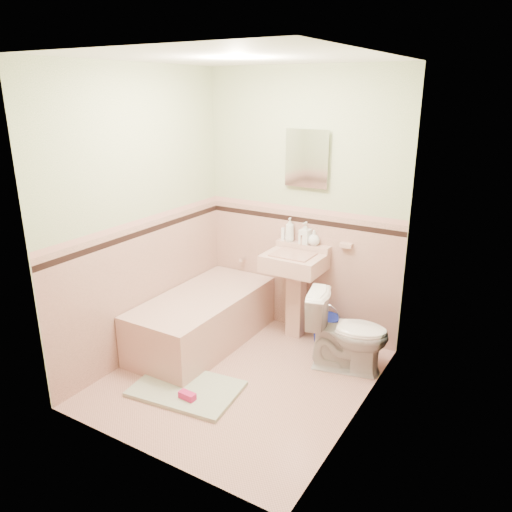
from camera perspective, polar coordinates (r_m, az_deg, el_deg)
The scene contains 32 objects.
floor at distance 4.30m, azimuth -1.76°, elevation -13.68°, with size 2.20×2.20×0.00m, color tan.
ceiling at distance 3.64m, azimuth -2.18°, elevation 21.84°, with size 2.20×2.20×0.00m, color white.
wall_back at distance 4.71m, azimuth 5.33°, elevation 5.73°, with size 2.50×2.50×0.00m, color beige.
wall_front at distance 2.96m, azimuth -13.52°, elevation -2.59°, with size 2.50×2.50×0.00m, color beige.
wall_left at distance 4.38m, azimuth -13.05°, elevation 4.34°, with size 2.50×2.50×0.00m, color beige.
wall_right at distance 3.37m, azimuth 12.53°, elevation 0.08°, with size 2.50×2.50×0.00m, color beige.
wainscot_back at distance 4.89m, azimuth 5.04°, elevation -1.75°, with size 2.00×2.00×0.00m, color tan.
wainscot_front at distance 3.26m, azimuth -12.49°, elevation -13.25°, with size 2.00×2.00×0.00m, color tan.
wainscot_left at distance 4.57m, azimuth -12.35°, elevation -3.58°, with size 2.20×2.20×0.00m, color tan.
wainscot_right at distance 3.62m, azimuth 11.63°, elevation -9.68°, with size 2.20×2.20×0.00m, color tan.
accent_back at distance 4.73m, azimuth 5.19°, elevation 4.15°, with size 2.00×2.00×0.00m, color black.
accent_front at distance 3.02m, azimuth -13.10°, elevation -4.78°, with size 2.00×2.00×0.00m, color black.
accent_left at distance 4.40m, azimuth -12.76°, elevation 2.68°, with size 2.20×2.20×0.00m, color black.
accent_right at distance 3.41m, azimuth 12.10°, elevation -1.94°, with size 2.20×2.20×0.00m, color black.
cap_back at distance 4.70m, azimuth 5.23°, elevation 5.33°, with size 2.00×2.00×0.00m, color tan.
cap_front at distance 2.98m, azimuth -13.24°, elevation -3.02°, with size 2.00×2.00×0.00m, color tan.
cap_left at distance 4.38m, azimuth -12.85°, elevation 3.94°, with size 2.20×2.20×0.00m, color tan.
cap_right at distance 3.38m, azimuth 12.21°, elevation -0.36°, with size 2.20×2.20×0.00m, color tan.
bathtub at distance 4.74m, azimuth -6.11°, elevation -7.38°, with size 0.70×1.50×0.45m, color tan.
tub_faucet at distance 5.13m, azimuth -1.46°, elevation -0.31°, with size 0.04×0.04×0.12m, color silver.
sink at distance 4.74m, azimuth 4.32°, elevation -4.67°, with size 0.54×0.48×0.85m, color tan, non-canonical shape.
sink_faucet at distance 4.68m, azimuth 5.24°, elevation 1.84°, with size 0.02×0.02×0.10m, color silver.
medicine_cabinet at distance 4.58m, azimuth 5.91°, elevation 11.07°, with size 0.36×0.04×0.45m, color white.
soap_dish at distance 4.58m, azimuth 10.31°, elevation 1.23°, with size 0.11×0.06×0.04m, color tan.
soap_bottle_left at distance 4.76m, azimuth 3.89°, elevation 3.05°, with size 0.09×0.09×0.23m, color #B2B2B2.
soap_bottle_mid at distance 4.69m, azimuth 5.67°, elevation 2.64°, with size 0.09×0.10×0.21m, color #B2B2B2.
soap_bottle_right at distance 4.66m, azimuth 6.66°, elevation 2.09°, with size 0.11×0.11×0.14m, color #B2B2B2.
tube at distance 4.80m, azimuth 3.12°, elevation 2.54°, with size 0.04×0.04×0.12m, color white.
toilet at distance 4.31m, azimuth 10.45°, elevation -8.57°, with size 0.39×0.68×0.69m, color white.
bucket at distance 4.82m, azimuth 7.98°, elevation -8.30°, with size 0.26×0.26×0.26m, color #10219E, non-canonical shape.
bath_mat at distance 4.15m, azimuth -7.98°, elevation -14.85°, with size 0.83×0.55×0.03m, color #939D83.
shoe at distance 4.00m, azimuth -7.89°, elevation -15.58°, with size 0.14×0.06×0.05m, color #BF1E59.
Camera 1 is at (1.97, -3.05, 2.30)m, focal length 34.86 mm.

